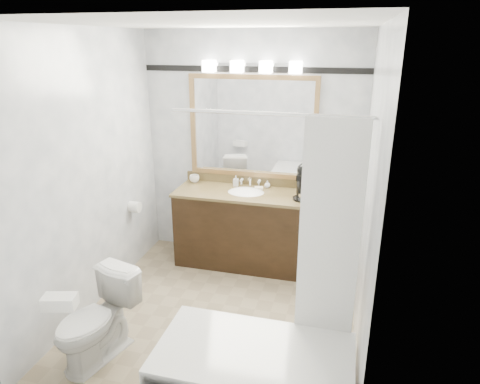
% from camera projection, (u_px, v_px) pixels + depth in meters
% --- Properties ---
extents(room, '(2.42, 2.62, 2.52)m').
position_uv_depth(room, '(217.00, 186.00, 3.51)').
color(room, gray).
rests_on(room, ground).
extents(vanity, '(1.53, 0.58, 0.97)m').
position_uv_depth(vanity, '(246.00, 227.00, 4.71)').
color(vanity, black).
rests_on(vanity, ground).
extents(mirror, '(1.40, 0.04, 1.10)m').
position_uv_depth(mirror, '(252.00, 127.00, 4.60)').
color(mirror, '#A07848').
rests_on(mirror, room).
extents(vanity_light_bar, '(1.02, 0.14, 0.12)m').
position_uv_depth(vanity_light_bar, '(252.00, 66.00, 4.34)').
color(vanity_light_bar, silver).
rests_on(vanity_light_bar, room).
extents(accent_stripe, '(2.40, 0.01, 0.06)m').
position_uv_depth(accent_stripe, '(253.00, 69.00, 4.41)').
color(accent_stripe, black).
rests_on(accent_stripe, room).
extents(bathtub, '(1.30, 0.75, 1.96)m').
position_uv_depth(bathtub, '(258.00, 370.00, 2.89)').
color(bathtub, white).
rests_on(bathtub, ground).
extents(tp_roll, '(0.11, 0.12, 0.12)m').
position_uv_depth(tp_roll, '(135.00, 207.00, 4.57)').
color(tp_roll, white).
rests_on(tp_roll, room).
extents(toilet, '(0.56, 0.76, 0.70)m').
position_uv_depth(toilet, '(96.00, 320.00, 3.29)').
color(toilet, white).
rests_on(toilet, ground).
extents(tissue_box, '(0.24, 0.17, 0.09)m').
position_uv_depth(tissue_box, '(60.00, 302.00, 2.84)').
color(tissue_box, white).
rests_on(tissue_box, toilet).
extents(coffee_maker, '(0.19, 0.25, 0.38)m').
position_uv_depth(coffee_maker, '(304.00, 180.00, 4.34)').
color(coffee_maker, black).
rests_on(coffee_maker, vanity).
extents(cup_left, '(0.14, 0.14, 0.09)m').
position_uv_depth(cup_left, '(194.00, 179.00, 4.88)').
color(cup_left, white).
rests_on(cup_left, vanity).
extents(soap_bottle_a, '(0.06, 0.06, 0.12)m').
position_uv_depth(soap_bottle_a, '(236.00, 181.00, 4.75)').
color(soap_bottle_a, white).
rests_on(soap_bottle_a, vanity).
extents(soap_bottle_b, '(0.08, 0.08, 0.08)m').
position_uv_depth(soap_bottle_b, '(267.00, 184.00, 4.69)').
color(soap_bottle_b, white).
rests_on(soap_bottle_b, vanity).
extents(soap_bar, '(0.10, 0.08, 0.03)m').
position_uv_depth(soap_bar, '(259.00, 188.00, 4.65)').
color(soap_bar, beige).
rests_on(soap_bar, vanity).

